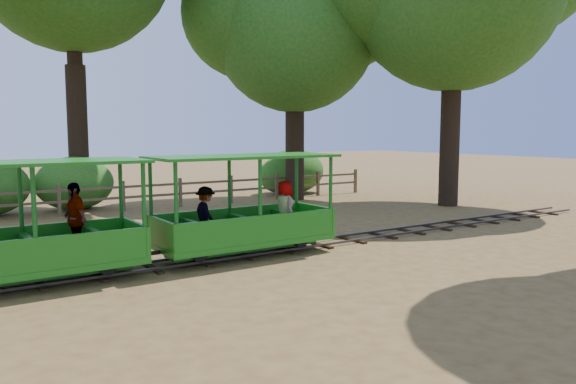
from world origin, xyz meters
TOP-DOWN VIEW (x-y plane):
  - ground at (0.00, 0.00)m, footprint 90.00×90.00m
  - track at (0.00, 0.00)m, footprint 22.00×1.00m
  - carriage_front at (-5.11, 0.02)m, footprint 3.92×1.60m
  - carriage_rear at (-0.99, -0.02)m, footprint 3.92×1.60m
  - oak_ne at (5.47, 7.58)m, footprint 7.79×6.85m
  - fence at (0.00, 8.00)m, footprint 18.10×0.10m
  - shrub_mid_w at (-2.22, 9.30)m, footprint 2.57×1.98m
  - shrub_mid_e at (6.20, 9.30)m, footprint 2.29×1.76m
  - shrub_east at (6.70, 9.30)m, footprint 2.71×2.08m

SIDE VIEW (x-z plane):
  - ground at x=0.00m, z-range 0.00..0.00m
  - track at x=0.00m, z-range 0.02..0.12m
  - fence at x=0.00m, z-range 0.08..1.08m
  - shrub_mid_e at x=6.20m, z-range 0.00..1.59m
  - carriage_rear at x=-0.99m, z-range -0.20..1.84m
  - carriage_front at x=-5.11m, z-range -0.19..1.85m
  - shrub_mid_w at x=-2.22m, z-range 0.00..1.78m
  - shrub_east at x=6.70m, z-range 0.00..1.88m
  - oak_ne at x=5.47m, z-range 1.97..11.52m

